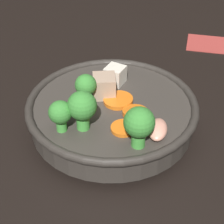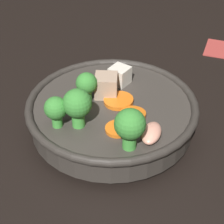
{
  "view_description": "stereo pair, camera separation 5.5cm",
  "coord_description": "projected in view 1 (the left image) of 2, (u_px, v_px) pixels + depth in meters",
  "views": [
    {
      "loc": [
        -0.2,
        0.39,
        0.37
      ],
      "look_at": [
        0.0,
        0.0,
        0.03
      ],
      "focal_mm": 60.0,
      "sensor_mm": 36.0,
      "label": 1
    },
    {
      "loc": [
        -0.25,
        0.36,
        0.37
      ],
      "look_at": [
        0.0,
        0.0,
        0.03
      ],
      "focal_mm": 60.0,
      "sensor_mm": 36.0,
      "label": 2
    }
  ],
  "objects": [
    {
      "name": "napkin",
      "position": [
        214.0,
        44.0,
        0.79
      ],
      "size": [
        0.13,
        0.1,
        0.0
      ],
      "color": "#A33833",
      "rests_on": "ground_plane"
    },
    {
      "name": "stirfry_bowl",
      "position": [
        112.0,
        111.0,
        0.55
      ],
      "size": [
        0.25,
        0.25,
        0.1
      ],
      "color": "#38332D",
      "rests_on": "ground_plane"
    },
    {
      "name": "ground_plane",
      "position": [
        112.0,
        129.0,
        0.57
      ],
      "size": [
        3.0,
        3.0,
        0.0
      ],
      "primitive_type": "plane",
      "color": "black"
    }
  ]
}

